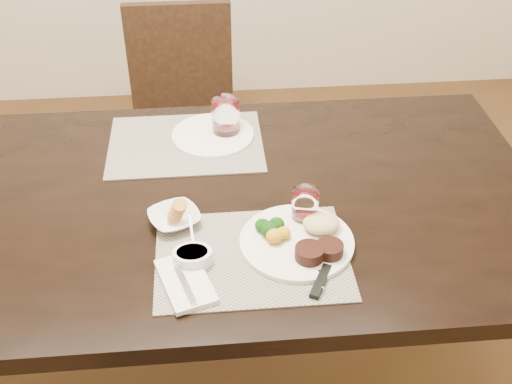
{
  "coord_description": "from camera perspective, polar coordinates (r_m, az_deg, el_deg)",
  "views": [
    {
      "loc": [
        0.09,
        -1.37,
        1.8
      ],
      "look_at": [
        0.21,
        -0.08,
        0.82
      ],
      "focal_mm": 45.0,
      "sensor_mm": 36.0,
      "label": 1
    }
  ],
  "objects": [
    {
      "name": "far_plate",
      "position": [
        1.97,
        -3.87,
        5.07
      ],
      "size": [
        0.25,
        0.25,
        0.01
      ],
      "primitive_type": "cylinder",
      "color": "silver",
      "rests_on": "placemat_far"
    },
    {
      "name": "napkin_fork",
      "position": [
        1.48,
        -6.28,
        -7.88
      ],
      "size": [
        0.15,
        0.2,
        0.02
      ],
      "rotation": [
        0.0,
        0.0,
        0.31
      ],
      "color": "silver",
      "rests_on": "placemat_near"
    },
    {
      "name": "dining_table",
      "position": [
        1.78,
        -6.93,
        -2.76
      ],
      "size": [
        2.0,
        1.0,
        0.75
      ],
      "color": "black",
      "rests_on": "ground"
    },
    {
      "name": "cracker_bowl",
      "position": [
        1.64,
        -7.28,
        -2.28
      ],
      "size": [
        0.16,
        0.16,
        0.06
      ],
      "rotation": [
        0.0,
        0.0,
        0.41
      ],
      "color": "silver",
      "rests_on": "placemat_near"
    },
    {
      "name": "placemat_far",
      "position": [
        1.95,
        -6.26,
        4.29
      ],
      "size": [
        0.46,
        0.34,
        0.0
      ],
      "primitive_type": "cube",
      "color": "gray",
      "rests_on": "dining_table"
    },
    {
      "name": "ground_plane",
      "position": [
        2.26,
        -5.65,
        -15.84
      ],
      "size": [
        4.5,
        4.5,
        0.0
      ],
      "primitive_type": "plane",
      "color": "#452616",
      "rests_on": "ground"
    },
    {
      "name": "wine_glass_far",
      "position": [
        1.96,
        -2.7,
        6.51
      ],
      "size": [
        0.08,
        0.08,
        0.12
      ],
      "rotation": [
        0.0,
        0.0,
        0.37
      ],
      "color": "white",
      "rests_on": "placemat_far"
    },
    {
      "name": "chair_far",
      "position": [
        2.64,
        -6.53,
        7.48
      ],
      "size": [
        0.42,
        0.42,
        0.9
      ],
      "color": "black",
      "rests_on": "ground"
    },
    {
      "name": "placemat_near",
      "position": [
        1.54,
        -0.36,
        -5.73
      ],
      "size": [
        0.46,
        0.34,
        0.0
      ],
      "primitive_type": "cube",
      "color": "gray",
      "rests_on": "dining_table"
    },
    {
      "name": "sauce_ramekin",
      "position": [
        1.52,
        -5.67,
        -5.72
      ],
      "size": [
        0.09,
        0.14,
        0.07
      ],
      "rotation": [
        0.0,
        0.0,
        0.11
      ],
      "color": "silver",
      "rests_on": "placemat_near"
    },
    {
      "name": "wine_glass_near",
      "position": [
        1.62,
        4.36,
        -1.39
      ],
      "size": [
        0.07,
        0.07,
        0.09
      ],
      "rotation": [
        0.0,
        0.0,
        0.0
      ],
      "color": "white",
      "rests_on": "placemat_near"
    },
    {
      "name": "steak_knife",
      "position": [
        1.5,
        5.58,
        -7.14
      ],
      "size": [
        0.09,
        0.25,
        0.01
      ],
      "rotation": [
        0.0,
        0.0,
        -0.47
      ],
      "color": "silver",
      "rests_on": "placemat_near"
    },
    {
      "name": "dinner_plate",
      "position": [
        1.57,
        4.15,
        -4.22
      ],
      "size": [
        0.28,
        0.28,
        0.05
      ],
      "rotation": [
        0.0,
        0.0,
        0.11
      ],
      "color": "silver",
      "rests_on": "placemat_near"
    }
  ]
}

